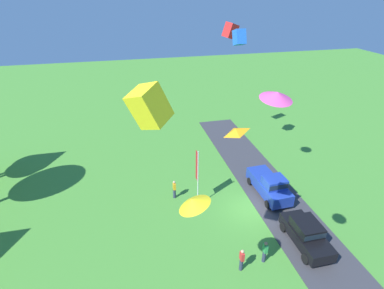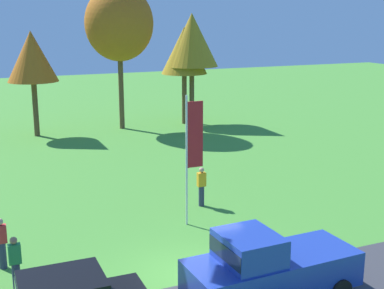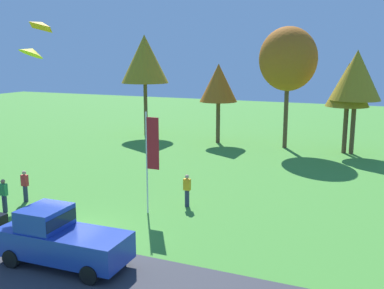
# 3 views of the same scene
# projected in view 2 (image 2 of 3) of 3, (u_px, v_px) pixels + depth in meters

# --- Properties ---
(ground_plane) EXTENTS (120.00, 120.00, 0.00)m
(ground_plane) POSITION_uv_depth(u_px,v_px,m) (190.00, 277.00, 16.71)
(ground_plane) COLOR #478E33
(car_pickup_near_entrance) EXTENTS (5.06, 2.17, 2.14)m
(car_pickup_near_entrance) POSITION_uv_depth(u_px,v_px,m) (267.00, 267.00, 14.95)
(car_pickup_near_entrance) COLOR #1E389E
(car_pickup_near_entrance) RESTS_ON ground
(person_on_lawn) EXTENTS (0.36, 0.24, 1.71)m
(person_on_lawn) POSITION_uv_depth(u_px,v_px,m) (201.00, 186.00, 22.76)
(person_on_lawn) COLOR #2D334C
(person_on_lawn) RESTS_ON ground
(person_watching_sky) EXTENTS (0.36, 0.24, 1.71)m
(person_watching_sky) POSITION_uv_depth(u_px,v_px,m) (1.00, 243.00, 17.09)
(person_watching_sky) COLOR #2D334C
(person_watching_sky) RESTS_ON ground
(person_beside_suv) EXTENTS (0.36, 0.24, 1.71)m
(person_beside_suv) POSITION_uv_depth(u_px,v_px,m) (15.00, 263.00, 15.67)
(person_beside_suv) COLOR #2D334C
(person_beside_suv) RESTS_ON ground
(tree_center_back) EXTENTS (3.33, 3.33, 7.02)m
(tree_center_back) POSITION_uv_depth(u_px,v_px,m) (32.00, 57.00, 35.09)
(tree_center_back) COLOR brown
(tree_center_back) RESTS_ON ground
(tree_lone_near) EXTENTS (4.77, 4.77, 10.06)m
(tree_lone_near) POSITION_uv_depth(u_px,v_px,m) (119.00, 24.00, 37.02)
(tree_lone_near) COLOR brown
(tree_lone_near) RESTS_ON ground
(tree_far_right) EXTENTS (3.39, 3.39, 7.16)m
(tree_far_right) POSITION_uv_depth(u_px,v_px,m) (184.00, 51.00, 39.22)
(tree_far_right) COLOR brown
(tree_far_right) RESTS_ON ground
(tree_far_left) EXTENTS (3.87, 3.87, 8.17)m
(tree_far_left) POSITION_uv_depth(u_px,v_px,m) (192.00, 40.00, 39.17)
(tree_far_left) COLOR brown
(tree_far_left) RESTS_ON ground
(flag_banner) EXTENTS (0.71, 0.08, 5.10)m
(flag_banner) POSITION_uv_depth(u_px,v_px,m) (192.00, 144.00, 20.25)
(flag_banner) COLOR silver
(flag_banner) RESTS_ON ground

